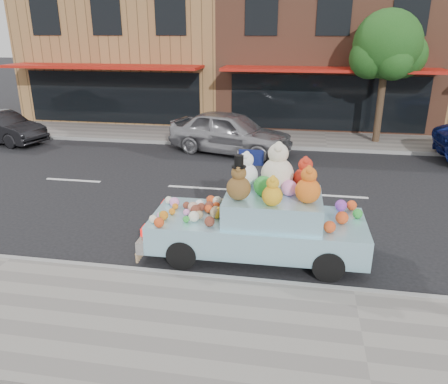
% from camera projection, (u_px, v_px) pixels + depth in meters
% --- Properties ---
extents(ground, '(120.00, 120.00, 0.00)m').
position_uv_depth(ground, '(335.00, 196.00, 12.35)').
color(ground, black).
rests_on(ground, ground).
extents(near_sidewalk, '(60.00, 3.00, 0.12)m').
position_uv_depth(near_sidewalk, '(364.00, 349.00, 6.33)').
color(near_sidewalk, gray).
rests_on(near_sidewalk, ground).
extents(far_sidewalk, '(60.00, 3.00, 0.12)m').
position_uv_depth(far_sidewalk, '(326.00, 141.00, 18.34)').
color(far_sidewalk, gray).
rests_on(far_sidewalk, ground).
extents(near_kerb, '(60.00, 0.12, 0.13)m').
position_uv_depth(near_kerb, '(353.00, 292.00, 7.71)').
color(near_kerb, gray).
rests_on(near_kerb, ground).
extents(far_kerb, '(60.00, 0.12, 0.13)m').
position_uv_depth(far_kerb, '(327.00, 150.00, 16.95)').
color(far_kerb, gray).
rests_on(far_kerb, ground).
extents(storefront_left, '(10.00, 9.80, 7.30)m').
position_uv_depth(storefront_left, '(139.00, 45.00, 23.77)').
color(storefront_left, olive).
rests_on(storefront_left, ground).
extents(storefront_mid, '(10.00, 9.80, 7.30)m').
position_uv_depth(storefront_mid, '(327.00, 47.00, 22.15)').
color(storefront_mid, brown).
rests_on(storefront_mid, ground).
extents(street_tree, '(3.00, 2.70, 5.22)m').
position_uv_depth(street_tree, '(387.00, 50.00, 16.79)').
color(street_tree, '#38281C').
rests_on(street_tree, ground).
extents(car_silver, '(5.06, 3.22, 1.60)m').
position_uv_depth(car_silver, '(230.00, 132.00, 16.44)').
color(car_silver, '#9E9DA2').
rests_on(car_silver, ground).
extents(car_dark, '(4.09, 2.30, 1.28)m').
position_uv_depth(car_dark, '(2.00, 128.00, 18.05)').
color(car_dark, black).
rests_on(car_dark, ground).
extents(art_car, '(4.51, 1.84, 2.32)m').
position_uv_depth(art_car, '(259.00, 218.00, 8.86)').
color(art_car, black).
rests_on(art_car, ground).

